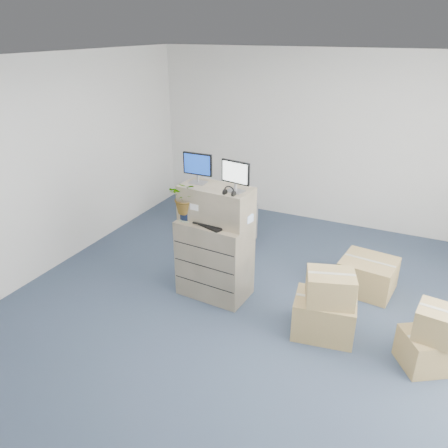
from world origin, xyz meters
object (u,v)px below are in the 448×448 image
at_px(monitor_left, 198,166).
at_px(water_bottle, 224,213).
at_px(keyboard, 209,224).
at_px(potted_plant, 186,202).
at_px(filing_cabinet_lower, 215,259).
at_px(monitor_right, 235,175).
at_px(office_chair, 233,212).

xyz_separation_m(monitor_left, water_bottle, (0.37, -0.06, -0.50)).
relative_size(keyboard, potted_plant, 0.97).
bearing_deg(water_bottle, filing_cabinet_lower, -172.94).
height_order(filing_cabinet_lower, potted_plant, potted_plant).
bearing_deg(keyboard, water_bottle, 63.01).
bearing_deg(monitor_right, filing_cabinet_lower, -170.27).
height_order(monitor_left, potted_plant, monitor_left).
bearing_deg(monitor_left, keyboard, -38.08).
bearing_deg(water_bottle, office_chair, 110.71).
height_order(filing_cabinet_lower, water_bottle, water_bottle).
bearing_deg(potted_plant, keyboard, -5.87).
relative_size(filing_cabinet_lower, monitor_right, 2.77).
height_order(filing_cabinet_lower, monitor_right, monitor_right).
height_order(keyboard, office_chair, keyboard).
xyz_separation_m(filing_cabinet_lower, office_chair, (-0.51, 1.68, -0.12)).
relative_size(monitor_left, office_chair, 0.49).
height_order(filing_cabinet_lower, monitor_left, monitor_left).
height_order(monitor_left, office_chair, monitor_left).
bearing_deg(keyboard, monitor_left, 162.50).
bearing_deg(potted_plant, water_bottle, 11.39).
bearing_deg(office_chair, keyboard, 79.37).
height_order(monitor_right, office_chair, monitor_right).
relative_size(water_bottle, potted_plant, 0.57).
distance_m(keyboard, potted_plant, 0.38).
distance_m(monitor_left, office_chair, 2.04).
height_order(monitor_right, water_bottle, monitor_right).
relative_size(filing_cabinet_lower, monitor_left, 2.70).
bearing_deg(office_chair, filing_cabinet_lower, 80.65).
bearing_deg(water_bottle, monitor_left, 170.41).
relative_size(filing_cabinet_lower, water_bottle, 3.87).
distance_m(monitor_left, potted_plant, 0.43).
xyz_separation_m(filing_cabinet_lower, monitor_right, (0.26, -0.00, 1.11)).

